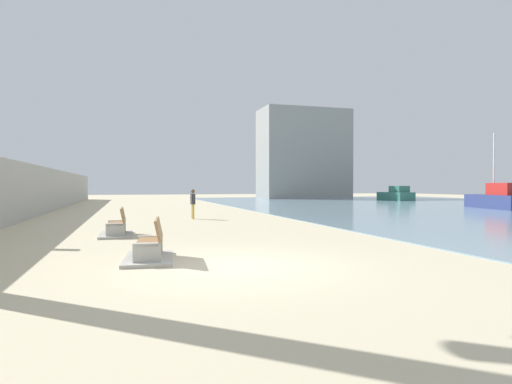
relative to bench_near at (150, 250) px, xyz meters
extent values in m
plane|color=beige|center=(1.66, 16.70, -0.23)|extent=(120.00, 120.00, 0.00)
cube|color=#ADAAA3|center=(-5.84, 16.70, 1.23)|extent=(0.80, 64.00, 2.92)
cube|color=#7A99A8|center=(25.66, 16.70, -0.21)|extent=(36.00, 68.00, 0.04)
cube|color=#ADAAA3|center=(-0.10, -0.69, 0.01)|extent=(0.62, 0.26, 0.50)
cube|color=#ADAAA3|center=(0.04, 0.70, 0.01)|extent=(0.62, 0.26, 0.50)
cube|color=#997047|center=(-0.03, 0.00, 0.22)|extent=(0.65, 1.64, 0.06)
cube|color=#997047|center=(0.20, -0.02, 0.50)|extent=(0.32, 1.61, 0.50)
cube|color=#ADAAA3|center=(-0.03, 0.00, -0.19)|extent=(1.30, 2.20, 0.08)
cube|color=#ADAAA3|center=(-0.91, 4.68, 0.01)|extent=(0.60, 0.21, 0.50)
cube|color=#ADAAA3|center=(-0.89, 6.08, 0.01)|extent=(0.60, 0.21, 0.50)
cube|color=#997047|center=(-0.90, 5.38, 0.22)|extent=(0.53, 1.61, 0.06)
cube|color=#997047|center=(-0.67, 5.37, 0.50)|extent=(0.19, 1.60, 0.50)
cube|color=#ADAAA3|center=(-0.90, 5.38, -0.19)|extent=(1.13, 2.12, 0.08)
cylinder|color=gold|center=(2.75, 12.25, 0.15)|extent=(0.12, 0.12, 0.78)
cylinder|color=gold|center=(2.77, 12.12, 0.15)|extent=(0.12, 0.12, 0.78)
cube|color=#333338|center=(2.76, 12.19, 0.82)|extent=(0.23, 0.34, 0.55)
sphere|color=brown|center=(2.76, 12.19, 1.23)|extent=(0.21, 0.21, 0.21)
cylinder|color=#333338|center=(2.73, 12.41, 0.85)|extent=(0.09, 0.09, 0.50)
cylinder|color=#333338|center=(2.80, 11.97, 0.85)|extent=(0.09, 0.09, 0.50)
cube|color=navy|center=(25.97, 15.39, 0.32)|extent=(2.94, 6.09, 1.03)
cube|color=red|center=(25.77, 14.53, 1.28)|extent=(1.72, 2.78, 0.89)
cylinder|color=silver|center=(26.04, 15.68, 3.18)|extent=(0.12, 0.12, 4.69)
cube|color=#337060|center=(29.36, 32.97, 0.29)|extent=(2.64, 4.26, 0.96)
cube|color=#337060|center=(29.42, 32.37, 1.13)|extent=(1.74, 1.94, 0.73)
cube|color=gray|center=(22.73, 44.70, 5.85)|extent=(12.00, 6.00, 12.17)
camera|label=1|loc=(-0.48, -10.41, 1.52)|focal=30.23mm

